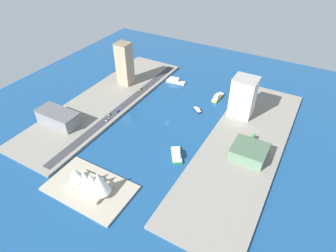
{
  "coord_description": "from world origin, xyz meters",
  "views": [
    {
      "loc": [
        -121.96,
        214.06,
        185.06
      ],
      "look_at": [
        -5.71,
        8.27,
        2.39
      ],
      "focal_mm": 30.52,
      "sensor_mm": 36.0,
      "label": 1
    }
  ],
  "objects": [
    {
      "name": "peninsula_point",
      "position": [
        9.99,
        111.17,
        1.0
      ],
      "size": [
        71.63,
        43.28,
        2.0
      ],
      "primitive_type": "cube",
      "color": "#A89E89",
      "rests_on": "ground_plane"
    },
    {
      "name": "warehouse_low_gray",
      "position": [
        96.59,
        60.55,
        10.06
      ],
      "size": [
        45.88,
        21.44,
        14.73
      ],
      "color": "gray",
      "rests_on": "quay_east"
    },
    {
      "name": "opera_landmark",
      "position": [
        7.64,
        111.17,
        11.27
      ],
      "size": [
        42.27,
        22.03,
        23.83
      ],
      "color": "#BCAD93",
      "rests_on": "peninsula_point"
    },
    {
      "name": "ferry_white_commuter",
      "position": [
        33.47,
        -80.82,
        2.64
      ],
      "size": [
        27.02,
        10.17,
        6.76
      ],
      "color": "silver",
      "rests_on": "ground_plane"
    },
    {
      "name": "patrol_launch_navy",
      "position": [
        -19.25,
        -35.53,
        1.37
      ],
      "size": [
        13.08,
        10.55,
        3.65
      ],
      "color": "#1E284C",
      "rests_on": "ground_plane"
    },
    {
      "name": "road_strip",
      "position": [
        57.79,
        0.0,
        2.74
      ],
      "size": [
        9.41,
        228.0,
        0.15
      ],
      "primitive_type": "cube",
      "color": "#38383D",
      "rests_on": "quay_east"
    },
    {
      "name": "ferry_yellow_fast",
      "position": [
        -29.77,
        -71.34,
        2.37
      ],
      "size": [
        7.77,
        24.74,
        6.8
      ],
      "color": "yellow",
      "rests_on": "ground_plane"
    },
    {
      "name": "apartment_midrise_tan",
      "position": [
        86.43,
        -44.86,
        29.4
      ],
      "size": [
        17.68,
        16.47,
        53.4
      ],
      "color": "tan",
      "rests_on": "quay_east"
    },
    {
      "name": "quay_east",
      "position": [
        83.99,
        0.0,
        1.33
      ],
      "size": [
        70.0,
        240.0,
        2.66
      ],
      "primitive_type": "cube",
      "color": "gray",
      "rests_on": "ground_plane"
    },
    {
      "name": "sedan_silver",
      "position": [
        59.54,
        23.16,
        3.58
      ],
      "size": [
        1.88,
        4.3,
        1.54
      ],
      "color": "black",
      "rests_on": "road_strip"
    },
    {
      "name": "quay_west",
      "position": [
        -83.99,
        0.0,
        1.33
      ],
      "size": [
        70.0,
        240.0,
        2.66
      ],
      "primitive_type": "cube",
      "color": "gray",
      "rests_on": "ground_plane"
    },
    {
      "name": "ground_plane",
      "position": [
        0.0,
        0.0,
        0.0
      ],
      "size": [
        440.0,
        440.0,
        0.0
      ],
      "primitive_type": "plane",
      "color": "navy"
    },
    {
      "name": "hotel_broad_white",
      "position": [
        -64.44,
        -49.6,
        24.73
      ],
      "size": [
        24.9,
        22.75,
        44.08
      ],
      "color": "silver",
      "rests_on": "quay_west"
    },
    {
      "name": "taxi_yellow_cab",
      "position": [
        60.81,
        -39.24,
        3.57
      ],
      "size": [
        2.06,
        5.21,
        1.52
      ],
      "color": "black",
      "rests_on": "road_strip"
    },
    {
      "name": "ferry_green_doubledeck",
      "position": [
        -33.88,
        42.19,
        2.49
      ],
      "size": [
        19.66,
        23.44,
        7.15
      ],
      "color": "#2D8C4C",
      "rests_on": "ground_plane"
    },
    {
      "name": "hatchback_blue",
      "position": [
        55.82,
        14.03,
        3.61
      ],
      "size": [
        1.91,
        4.64,
        1.65
      ],
      "color": "black",
      "rests_on": "road_strip"
    },
    {
      "name": "traffic_light_waterfront",
      "position": [
        52.03,
        -40.15,
        7.01
      ],
      "size": [
        0.36,
        0.36,
        6.5
      ],
      "color": "black",
      "rests_on": "quay_east"
    },
    {
      "name": "van_white",
      "position": [
        55.66,
        31.99,
        3.6
      ],
      "size": [
        1.87,
        4.64,
        1.6
      ],
      "color": "black",
      "rests_on": "road_strip"
    },
    {
      "name": "park_tree_cluster",
      "position": [
        -91.25,
        -7.97,
        7.85
      ],
      "size": [
        7.58,
        12.9,
        7.91
      ],
      "color": "brown",
      "rests_on": "quay_west"
    },
    {
      "name": "terminal_long_green",
      "position": [
        -92.52,
        12.48,
        8.62
      ],
      "size": [
        30.86,
        28.13,
        11.84
      ],
      "color": "slate",
      "rests_on": "quay_west"
    }
  ]
}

